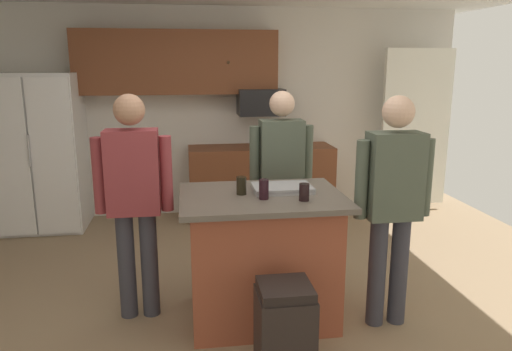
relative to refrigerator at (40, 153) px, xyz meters
The scene contains 16 objects.
floor 3.24m from the refrigerator, 49.98° to the right, with size 7.04×7.04×0.00m, color #937A5B.
back_wall 2.08m from the refrigerator, 11.81° to the left, with size 6.40×0.10×2.60m, color silver.
french_door_window_panel 4.60m from the refrigerator, ahead, with size 0.90×0.06×2.00m, color white.
cabinet_run_upper 1.91m from the refrigerator, ahead, with size 2.40×0.38×0.75m.
cabinet_run_lower 2.64m from the refrigerator, ahead, with size 1.80×0.63×0.90m.
refrigerator is the anchor object (origin of this frame).
microwave_over_range 2.66m from the refrigerator, ahead, with size 0.56×0.40×0.32m, color black.
kitchen_island 3.31m from the refrigerator, 47.68° to the right, with size 1.20×0.91×0.97m.
person_guest_by_door 2.61m from the refrigerator, 60.51° to the right, with size 0.57×0.22×1.70m.
person_host_foreground 3.01m from the refrigerator, 33.61° to the right, with size 0.57×0.22×1.68m.
person_elder_center 4.10m from the refrigerator, 40.37° to the right, with size 0.57×0.22×1.70m.
glass_dark_ale 3.62m from the refrigerator, 46.65° to the right, with size 0.07×0.07×0.12m.
glass_short_whisky 3.38m from the refrigerator, 49.08° to the right, with size 0.07×0.07×0.14m.
tumbler_amber 3.17m from the refrigerator, 49.27° to the right, with size 0.07×0.07×0.13m.
serving_tray 3.34m from the refrigerator, 44.55° to the right, with size 0.44×0.30×0.04m.
trash_bin 3.93m from the refrigerator, 54.69° to the right, with size 0.34×0.34×0.61m.
Camera 1 is at (-0.32, -3.42, 1.91)m, focal length 33.91 mm.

